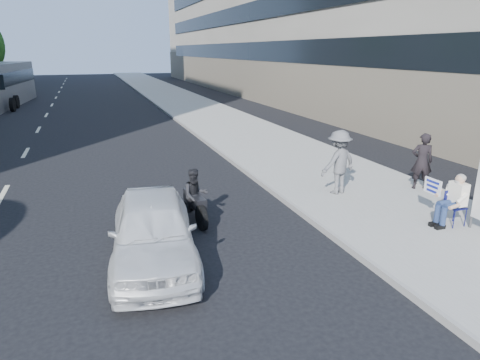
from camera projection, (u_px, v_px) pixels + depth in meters
name	position (u px, v px, depth m)	size (l,w,h in m)	color
ground	(314.00, 286.00, 8.13)	(160.00, 160.00, 0.00)	black
near_sidewalk	(217.00, 119.00, 27.42)	(5.00, 120.00, 0.15)	gray
seated_protester	(452.00, 197.00, 10.40)	(0.83, 1.12, 1.31)	navy
jogger	(339.00, 162.00, 12.71)	(1.24, 0.71, 1.91)	slate
pedestrian_woman	(422.00, 161.00, 13.13)	(0.64, 0.42, 1.76)	black
white_sedan_near	(153.00, 230.00, 8.88)	(1.70, 4.24, 1.44)	white
motorcycle	(195.00, 198.00, 11.06)	(0.74, 2.05, 1.42)	black
bus	(1.00, 85.00, 34.34)	(3.79, 12.27, 3.30)	slate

